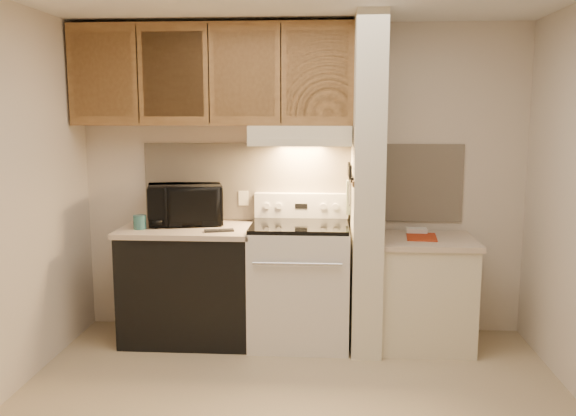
{
  "coord_description": "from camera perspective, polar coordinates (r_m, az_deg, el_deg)",
  "views": [
    {
      "loc": [
        0.22,
        -3.46,
        1.8
      ],
      "look_at": [
        -0.06,
        0.75,
        1.14
      ],
      "focal_mm": 38.0,
      "sensor_mm": 36.0,
      "label": 1
    }
  ],
  "objects": [
    {
      "name": "partition_pillar",
      "position": [
        4.66,
        7.39,
        2.08
      ],
      "size": [
        0.22,
        0.7,
        2.5
      ],
      "primitive_type": "cube",
      "color": "beige",
      "rests_on": "floor"
    },
    {
      "name": "right_cab_base",
      "position": [
        4.88,
        12.64,
        -7.9
      ],
      "size": [
        0.7,
        0.6,
        0.81
      ],
      "primitive_type": "cube",
      "color": "beige",
      "rests_on": "floor"
    },
    {
      "name": "red_folder",
      "position": [
        4.79,
        12.38,
        -2.66
      ],
      "size": [
        0.25,
        0.32,
        0.01
      ],
      "primitive_type": "cube",
      "rotation": [
        0.0,
        0.0,
        -0.1
      ],
      "color": "#A83014",
      "rests_on": "right_countertop"
    },
    {
      "name": "knife_blade_c",
      "position": [
        4.61,
        5.76,
        1.41
      ],
      "size": [
        0.01,
        0.04,
        0.2
      ],
      "primitive_type": "cube",
      "color": "silver",
      "rests_on": "knife_strip"
    },
    {
      "name": "range_knob_left_outer",
      "position": [
        4.94,
        -2.01,
        0.2
      ],
      "size": [
        0.05,
        0.02,
        0.05
      ],
      "primitive_type": "cylinder",
      "rotation": [
        1.57,
        0.0,
        0.0
      ],
      "color": "silver",
      "rests_on": "range_backguard"
    },
    {
      "name": "upper_cabinets",
      "position": [
        4.88,
        -7.07,
        12.22
      ],
      "size": [
        2.18,
        0.33,
        0.77
      ],
      "primitive_type": "cube",
      "color": "olive",
      "rests_on": "wall_back"
    },
    {
      "name": "white_box",
      "position": [
        4.93,
        11.94,
        -2.11
      ],
      "size": [
        0.17,
        0.12,
        0.04
      ],
      "primitive_type": "cube",
      "rotation": [
        0.0,
        0.0,
        -0.05
      ],
      "color": "white",
      "rests_on": "right_countertop"
    },
    {
      "name": "spoon_rest",
      "position": [
        4.63,
        -6.47,
        -2.11
      ],
      "size": [
        0.23,
        0.13,
        0.02
      ],
      "primitive_type": "cube",
      "rotation": [
        0.0,
        0.0,
        0.29
      ],
      "color": "black",
      "rests_on": "left_countertop"
    },
    {
      "name": "knife_blade_e",
      "position": [
        4.77,
        5.69,
        1.79
      ],
      "size": [
        0.01,
        0.04,
        0.18
      ],
      "primitive_type": "cube",
      "color": "silver",
      "rests_on": "knife_strip"
    },
    {
      "name": "range_body",
      "position": [
        4.81,
        1.08,
        -7.23
      ],
      "size": [
        0.76,
        0.65,
        0.92
      ],
      "primitive_type": "cube",
      "color": "silver",
      "rests_on": "floor"
    },
    {
      "name": "outlet",
      "position": [
        5.04,
        -4.19,
        0.92
      ],
      "size": [
        0.08,
        0.01,
        0.12
      ],
      "primitive_type": "cube",
      "color": "beige",
      "rests_on": "backsplash"
    },
    {
      "name": "knife_handle_e",
      "position": [
        4.75,
        5.72,
        3.7
      ],
      "size": [
        0.02,
        0.02,
        0.1
      ],
      "primitive_type": "cylinder",
      "color": "black",
      "rests_on": "knife_strip"
    },
    {
      "name": "cab_door_c",
      "position": [
        4.68,
        -4.09,
        12.41
      ],
      "size": [
        0.46,
        0.01,
        0.63
      ],
      "primitive_type": "cube",
      "color": "olive",
      "rests_on": "upper_cabinets"
    },
    {
      "name": "knife_handle_c",
      "position": [
        4.6,
        5.78,
        3.53
      ],
      "size": [
        0.02,
        0.02,
        0.1
      ],
      "primitive_type": "cylinder",
      "color": "black",
      "rests_on": "knife_strip"
    },
    {
      "name": "range_backguard",
      "position": [
        4.97,
        1.26,
        0.25
      ],
      "size": [
        0.76,
        0.08,
        0.2
      ],
      "primitive_type": "cube",
      "color": "silver",
      "rests_on": "range_body"
    },
    {
      "name": "dishwasher_front",
      "position": [
        4.95,
        -9.23,
        -7.19
      ],
      "size": [
        1.0,
        0.63,
        0.87
      ],
      "primitive_type": "cube",
      "color": "black",
      "rests_on": "floor"
    },
    {
      "name": "pillar_trim",
      "position": [
        4.64,
        5.98,
        2.71
      ],
      "size": [
        0.01,
        0.7,
        0.04
      ],
      "primitive_type": "cube",
      "color": "olive",
      "rests_on": "partition_pillar"
    },
    {
      "name": "floor",
      "position": [
        3.91,
        0.22,
        -18.47
      ],
      "size": [
        3.6,
        3.6,
        0.0
      ],
      "primitive_type": "plane",
      "color": "tan",
      "rests_on": "ground"
    },
    {
      "name": "cab_door_a",
      "position": [
        4.95,
        -16.97,
        11.86
      ],
      "size": [
        0.46,
        0.01,
        0.63
      ],
      "primitive_type": "cube",
      "color": "olive",
      "rests_on": "upper_cabinets"
    },
    {
      "name": "knife_blade_b",
      "position": [
        4.52,
        5.79,
        1.39
      ],
      "size": [
        0.01,
        0.04,
        0.18
      ],
      "primitive_type": "cube",
      "color": "silver",
      "rests_on": "knife_strip"
    },
    {
      "name": "cab_door_d",
      "position": [
        4.64,
        2.76,
        12.45
      ],
      "size": [
        0.46,
        0.01,
        0.63
      ],
      "primitive_type": "cube",
      "color": "olive",
      "rests_on": "upper_cabinets"
    },
    {
      "name": "cab_gap_a",
      "position": [
        4.86,
        -13.9,
        12.04
      ],
      "size": [
        0.01,
        0.01,
        0.73
      ],
      "primitive_type": "cube",
      "color": "black",
      "rests_on": "upper_cabinets"
    },
    {
      "name": "range_knob_right_outer",
      "position": [
        4.92,
        4.5,
        0.13
      ],
      "size": [
        0.05,
        0.02,
        0.05
      ],
      "primitive_type": "cylinder",
      "rotation": [
        1.57,
        0.0,
        0.0
      ],
      "color": "silver",
      "rests_on": "range_backguard"
    },
    {
      "name": "knife_handle_b",
      "position": [
        4.5,
        5.83,
        3.41
      ],
      "size": [
        0.02,
        0.02,
        0.1
      ],
      "primitive_type": "cylinder",
      "color": "black",
      "rests_on": "knife_strip"
    },
    {
      "name": "cab_door_b",
      "position": [
        4.79,
        -10.71,
        12.2
      ],
      "size": [
        0.46,
        0.01,
        0.63
      ],
      "primitive_type": "cube",
      "color": "olive",
      "rests_on": "upper_cabinets"
    },
    {
      "name": "knife_handle_a",
      "position": [
        4.42,
        5.86,
        3.31
      ],
      "size": [
        0.02,
        0.02,
        0.1
      ],
      "primitive_type": "cylinder",
      "color": "black",
      "rests_on": "knife_strip"
    },
    {
      "name": "oven_mitt",
      "position": [
        4.83,
        5.68,
        1.02
      ],
      "size": [
        0.03,
        0.11,
        0.27
      ],
      "primitive_type": "cube",
      "color": "gray",
      "rests_on": "partition_pillar"
    },
    {
      "name": "oven_handle",
      "position": [
        4.4,
        0.87,
        -5.26
      ],
      "size": [
        0.65,
        0.02,
        0.02
      ],
      "primitive_type": "cylinder",
      "rotation": [
        0.0,
        1.57,
        0.0
      ],
      "color": "silver",
      "rests_on": "range_body"
    },
    {
      "name": "teal_jar",
      "position": [
        4.83,
        -13.7,
        -1.29
      ],
      "size": [
        0.13,
        0.13,
        0.11
      ],
      "primitive_type": "cylinder",
      "rotation": [
        0.0,
        0.0,
        -0.42
      ],
      "color": "#2F6669",
      "rests_on": "left_countertop"
    },
    {
      "name": "backsplash",
      "position": [
        4.99,
        1.29,
        2.43
      ],
      "size": [
        2.6,
        0.02,
        0.63
      ],
      "primitive_type": "cube",
      "color": "beige",
      "rests_on": "wall_back"
    },
    {
      "name": "range_hood",
      "position": [
        4.75,
        1.2,
        6.82
      ],
      "size": [
        0.78,
        0.44,
        0.15
      ],
      "primitive_type": "cube",
      "color": "beige",
      "rests_on": "upper_cabinets"
    },
    {
      "name": "wall_back",
      "position": [
        5.0,
        1.3,
        2.62
      ],
      "size": [
        3.6,
        2.5,
        0.02
      ],
      "primitive_type": "cube",
      "rotation": [
        1.57,
        0.0,
        0.0
      ],
      "color": "beige",
      "rests_on": "floor"
    },
    {
      "name": "cab_gap_b",
      "position": [
        4.72,
        -7.44,
        12.32
      ],
      "size": [
        0.01,
        0.01,
        0.73
      ],
      "primitive_type": "cube",
      "color": "black",
      "rests_on": "upper_cabinets"
    },
    {
      "name": "knife_blade_a",
      "position": [
        4.43,
        5.83,
        1.37
      ],
      "size": [
        0.01,
        0.03,
        0.16
      ],
      "primitive_type": "cube",
      "color": "silver",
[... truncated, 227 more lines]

